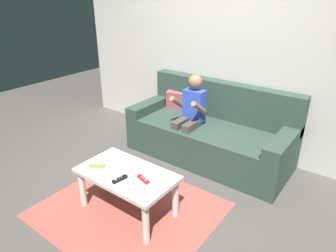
{
  "coord_description": "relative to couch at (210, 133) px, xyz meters",
  "views": [
    {
      "loc": [
        1.63,
        -1.68,
        1.89
      ],
      "look_at": [
        -0.06,
        0.57,
        0.6
      ],
      "focal_mm": 32.49,
      "sensor_mm": 36.0,
      "label": 1
    }
  ],
  "objects": [
    {
      "name": "game_remote_red_near_edge",
      "position": [
        0.11,
        -1.34,
        0.13
      ],
      "size": [
        0.14,
        0.07,
        0.03
      ],
      "color": "red",
      "rests_on": "coffee_table"
    },
    {
      "name": "ground_plane",
      "position": [
        -0.07,
        -1.24,
        -0.3
      ],
      "size": [
        8.97,
        8.97,
        0.0
      ],
      "primitive_type": "plane",
      "color": "#4C4742"
    },
    {
      "name": "game_remote_black_far_corner",
      "position": [
        -0.05,
        -1.46,
        0.13
      ],
      "size": [
        0.06,
        0.14,
        0.03
      ],
      "color": "black",
      "rests_on": "coffee_table"
    },
    {
      "name": "person_seated_on_couch",
      "position": [
        -0.18,
        -0.19,
        0.28
      ],
      "size": [
        0.34,
        0.42,
        1.01
      ],
      "color": "#4C4238",
      "rests_on": "ground"
    },
    {
      "name": "couch",
      "position": [
        0.0,
        0.0,
        0.0
      ],
      "size": [
        1.91,
        0.8,
        0.88
      ],
      "color": "#2D4238",
      "rests_on": "ground"
    },
    {
      "name": "wall_back",
      "position": [
        -0.07,
        0.39,
        0.95
      ],
      "size": [
        4.49,
        0.05,
        2.5
      ],
      "primitive_type": "cube",
      "color": "beige",
      "rests_on": "ground"
    },
    {
      "name": "area_rug",
      "position": [
        -0.09,
        -1.34,
        -0.3
      ],
      "size": [
        1.53,
        1.35,
        0.01
      ],
      "primitive_type": "cube",
      "color": "#9E4C42",
      "rests_on": "ground"
    },
    {
      "name": "game_remote_lime_center",
      "position": [
        -0.36,
        -1.43,
        0.13
      ],
      "size": [
        0.14,
        0.11,
        0.03
      ],
      "color": "#72C638",
      "rests_on": "coffee_table"
    },
    {
      "name": "coffee_table",
      "position": [
        -0.09,
        -1.34,
        0.04
      ],
      "size": [
        0.88,
        0.5,
        0.41
      ],
      "color": "beige",
      "rests_on": "ground"
    }
  ]
}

